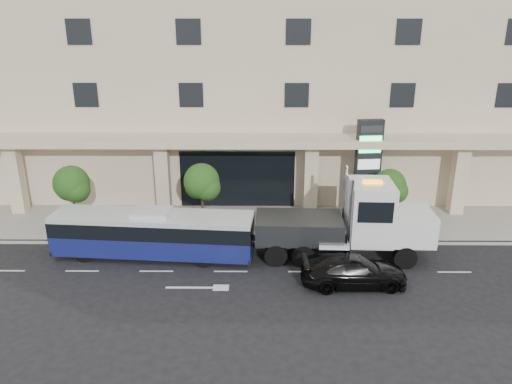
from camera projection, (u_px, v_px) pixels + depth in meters
ground at (232, 259)px, 28.18m from camera, size 120.00×120.00×0.00m
sidewalk at (236, 223)px, 32.86m from camera, size 120.00×6.00×0.15m
curb at (234, 242)px, 30.04m from camera, size 120.00×0.30×0.15m
convention_center at (240, 56)px, 39.38m from camera, size 60.00×17.60×20.00m
tree_left at (72, 186)px, 30.58m from camera, size 2.27×2.20×4.22m
tree_mid at (202, 184)px, 30.48m from camera, size 2.28×2.20×4.38m
tree_right at (390, 188)px, 30.49m from camera, size 2.10×2.00×4.04m
city_bus at (153, 233)px, 27.97m from camera, size 11.41×3.31×2.85m
tow_truck at (351, 223)px, 27.70m from camera, size 11.07×3.08×5.04m
black_sedan at (354, 271)px, 25.22m from camera, size 5.43×2.38×1.55m
signage_pylon at (367, 169)px, 32.63m from camera, size 1.70×0.76×6.61m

